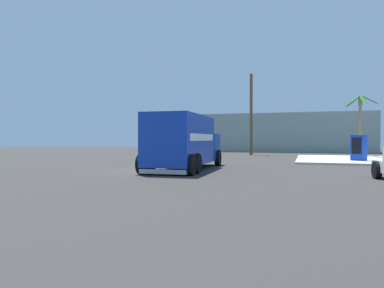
# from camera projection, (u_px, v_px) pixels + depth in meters

# --- Properties ---
(ground_plane) EXTENTS (100.00, 100.00, 0.00)m
(ground_plane) POSITION_uv_depth(u_px,v_px,m) (147.00, 171.00, 18.87)
(ground_plane) COLOR #33302D
(sidewalk_corner_far) EXTENTS (11.60, 11.60, 0.14)m
(sidewalk_corner_far) POSITION_uv_depth(u_px,v_px,m) (375.00, 160.00, 27.32)
(sidewalk_corner_far) COLOR beige
(sidewalk_corner_far) RESTS_ON ground
(delivery_truck) EXTENTS (3.10, 8.02, 2.99)m
(delivery_truck) POSITION_uv_depth(u_px,v_px,m) (185.00, 142.00, 19.56)
(delivery_truck) COLOR #1438AD
(delivery_truck) RESTS_ON ground
(vending_machine_red) EXTENTS (1.16, 1.11, 1.85)m
(vending_machine_red) POSITION_uv_depth(u_px,v_px,m) (359.00, 148.00, 25.47)
(vending_machine_red) COLOR #0F38B2
(vending_machine_red) RESTS_ON sidewalk_corner_far
(palm_tree_far) EXTENTS (3.13, 3.08, 5.61)m
(palm_tree_far) POSITION_uv_depth(u_px,v_px,m) (360.00, 116.00, 32.03)
(palm_tree_far) COLOR #7A6647
(palm_tree_far) RESTS_ON sidewalk_corner_far
(utility_pole) EXTENTS (0.38, 2.20, 8.67)m
(utility_pole) POSITION_uv_depth(u_px,v_px,m) (251.00, 113.00, 37.50)
(utility_pole) COLOR brown
(utility_pole) RESTS_ON ground
(building_backdrop) EXTENTS (22.94, 6.00, 5.03)m
(building_backdrop) POSITION_uv_depth(u_px,v_px,m) (280.00, 133.00, 46.88)
(building_backdrop) COLOR gray
(building_backdrop) RESTS_ON ground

